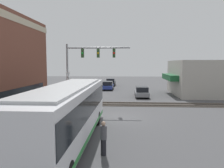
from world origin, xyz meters
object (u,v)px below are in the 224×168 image
(city_bus, at_px, (68,112))
(pedestrian_near_bus, at_px, (103,138))
(crossing_signal, at_px, (68,86))
(parked_car_blue, at_px, (108,86))
(parked_car_grey, at_px, (142,92))
(parked_car_black, at_px, (111,82))

(city_bus, distance_m, pedestrian_near_bus, 2.78)
(crossing_signal, xyz_separation_m, parked_car_blue, (15.79, -2.82, -1.61))
(city_bus, height_order, pedestrian_near_bus, city_bus)
(city_bus, bearing_deg, crossing_signal, 15.04)
(crossing_signal, height_order, parked_car_grey, crossing_signal)
(parked_car_grey, bearing_deg, city_bus, 163.41)
(parked_car_grey, xyz_separation_m, pedestrian_near_bus, (-19.57, 3.23, 0.21))
(parked_car_black, bearing_deg, parked_car_grey, -160.44)
(parked_car_black, bearing_deg, city_bus, 180.00)
(parked_car_black, height_order, pedestrian_near_bus, pedestrian_near_bus)
(crossing_signal, xyz_separation_m, pedestrian_near_bus, (-11.93, -4.99, -1.41))
(city_bus, xyz_separation_m, crossing_signal, (10.49, 2.82, 0.43))
(parked_car_grey, distance_m, parked_car_blue, 9.78)
(crossing_signal, bearing_deg, city_bus, -164.96)
(parked_car_black, distance_m, pedestrian_near_bus, 34.84)
(city_bus, height_order, parked_car_black, city_bus)
(city_bus, distance_m, parked_car_blue, 26.31)
(parked_car_grey, bearing_deg, parked_car_blue, 33.52)
(city_bus, relative_size, parked_car_blue, 2.92)
(crossing_signal, relative_size, parked_car_black, 0.82)
(parked_car_black, bearing_deg, parked_car_blue, -180.00)
(parked_car_blue, bearing_deg, parked_car_grey, -146.48)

